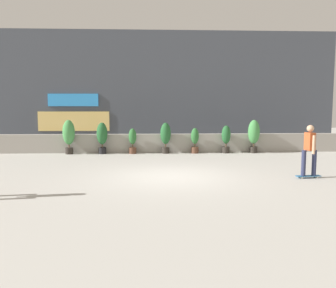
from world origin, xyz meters
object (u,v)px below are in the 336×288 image
at_px(potted_plant_0, 69,134).
at_px(potted_plant_1, 102,136).
at_px(potted_plant_4, 195,140).
at_px(skater_far_right, 309,149).
at_px(potted_plant_2, 133,140).
at_px(potted_plant_6, 254,134).
at_px(potted_plant_3, 166,136).
at_px(potted_plant_5, 226,138).

xyz_separation_m(potted_plant_0, potted_plant_1, (1.57, -0.00, -0.08)).
height_order(potted_plant_4, skater_far_right, skater_far_right).
relative_size(potted_plant_1, potted_plant_2, 1.24).
xyz_separation_m(potted_plant_2, potted_plant_6, (5.87, 0.00, 0.30)).
distance_m(potted_plant_1, potted_plant_4, 4.44).
xyz_separation_m(potted_plant_2, potted_plant_4, (2.99, 0.00, 0.01)).
bearing_deg(potted_plant_0, potted_plant_3, -0.00).
height_order(potted_plant_0, potted_plant_4, potted_plant_0).
xyz_separation_m(potted_plant_5, skater_far_right, (1.39, -6.01, 0.19)).
distance_m(potted_plant_3, skater_far_right, 7.40).
bearing_deg(skater_far_right, potted_plant_4, 115.82).
bearing_deg(potted_plant_0, potted_plant_1, -0.00).
xyz_separation_m(potted_plant_4, skater_far_right, (2.91, -6.01, 0.29)).
distance_m(potted_plant_6, skater_far_right, 6.01).
xyz_separation_m(potted_plant_1, potted_plant_4, (4.44, 0.00, -0.21)).
bearing_deg(potted_plant_0, skater_far_right, -34.00).
relative_size(potted_plant_1, potted_plant_3, 1.01).
xyz_separation_m(potted_plant_3, potted_plant_4, (1.41, 0.00, -0.20)).
height_order(potted_plant_4, potted_plant_6, potted_plant_6).
distance_m(potted_plant_0, potted_plant_2, 3.02).
bearing_deg(potted_plant_2, potted_plant_6, 0.00).
height_order(potted_plant_2, potted_plant_5, potted_plant_5).
height_order(potted_plant_1, skater_far_right, skater_far_right).
bearing_deg(potted_plant_0, potted_plant_2, 0.00).
bearing_deg(potted_plant_4, potted_plant_6, 0.00).
height_order(potted_plant_3, skater_far_right, skater_far_right).
height_order(potted_plant_0, potted_plant_2, potted_plant_0).
bearing_deg(potted_plant_4, skater_far_right, -64.18).
distance_m(potted_plant_1, potted_plant_6, 7.31).
bearing_deg(potted_plant_3, potted_plant_0, 180.00).
height_order(potted_plant_3, potted_plant_6, potted_plant_6).
bearing_deg(skater_far_right, potted_plant_1, 140.71).
bearing_deg(potted_plant_4, potted_plant_1, -180.00).
relative_size(potted_plant_2, potted_plant_4, 0.99).
bearing_deg(potted_plant_6, potted_plant_3, -180.00).
bearing_deg(potted_plant_5, potted_plant_2, 180.00).
xyz_separation_m(potted_plant_0, potted_plant_5, (7.52, -0.00, -0.20)).
bearing_deg(potted_plant_4, potted_plant_0, 180.00).
bearing_deg(potted_plant_3, potted_plant_2, 180.00).
xyz_separation_m(potted_plant_1, potted_plant_5, (5.95, 0.00, -0.12)).
distance_m(potted_plant_4, skater_far_right, 6.68).
bearing_deg(potted_plant_4, potted_plant_2, 180.00).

